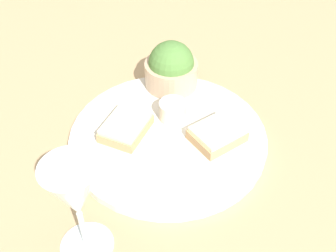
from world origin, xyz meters
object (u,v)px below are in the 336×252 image
Objects in this scene: sauce_ramekin at (173,110)px; salad_bowl at (171,68)px; cheese_toast_near at (217,134)px; wine_glass at (75,196)px; cheese_toast_far at (126,127)px.

salad_bowl is at bearing 62.52° from sauce_ramekin.
salad_bowl is 1.14× the size of cheese_toast_near.
cheese_toast_near is (-0.01, -0.17, -0.03)m from salad_bowl.
salad_bowl reaches higher than sauce_ramekin.
salad_bowl is at bearing 42.40° from wine_glass.
sauce_ramekin is 0.55× the size of cheese_toast_near.
wine_glass is at bearing -137.60° from salad_bowl.
wine_glass is (-0.23, -0.16, 0.08)m from sauce_ramekin.
sauce_ramekin is at bearing -4.13° from cheese_toast_far.
cheese_toast_near is at bearing -92.42° from salad_bowl.
cheese_toast_near is at bearing 16.09° from wine_glass.
cheese_toast_far is at bearing -148.81° from salad_bowl.
wine_glass is at bearing -163.91° from cheese_toast_near.
cheese_toast_near is (0.04, -0.09, -0.01)m from sauce_ramekin.
sauce_ramekin is 0.29m from wine_glass.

